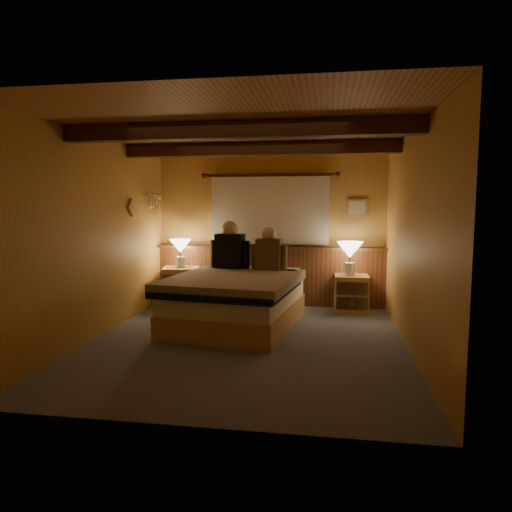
% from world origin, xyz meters
% --- Properties ---
extents(floor, '(4.20, 4.20, 0.00)m').
position_xyz_m(floor, '(0.00, 0.00, 0.00)').
color(floor, '#535A63').
rests_on(floor, ground).
extents(ceiling, '(4.20, 4.20, 0.00)m').
position_xyz_m(ceiling, '(0.00, 0.00, 2.40)').
color(ceiling, '#BF8A47').
rests_on(ceiling, wall_back).
extents(wall_back, '(3.60, 0.00, 3.60)m').
position_xyz_m(wall_back, '(0.00, 2.10, 1.20)').
color(wall_back, '#DBA24E').
rests_on(wall_back, floor).
extents(wall_left, '(0.00, 4.20, 4.20)m').
position_xyz_m(wall_left, '(-1.80, 0.00, 1.20)').
color(wall_left, '#DBA24E').
rests_on(wall_left, floor).
extents(wall_right, '(0.00, 4.20, 4.20)m').
position_xyz_m(wall_right, '(1.80, 0.00, 1.20)').
color(wall_right, '#DBA24E').
rests_on(wall_right, floor).
extents(wall_front, '(3.60, 0.00, 3.60)m').
position_xyz_m(wall_front, '(0.00, -2.10, 1.20)').
color(wall_front, '#DBA24E').
rests_on(wall_front, floor).
extents(wainscot, '(3.60, 0.23, 0.94)m').
position_xyz_m(wainscot, '(0.00, 2.04, 0.49)').
color(wainscot, brown).
rests_on(wainscot, wall_back).
extents(curtain_window, '(2.18, 0.09, 1.11)m').
position_xyz_m(curtain_window, '(0.00, 2.03, 1.52)').
color(curtain_window, '#442811').
rests_on(curtain_window, wall_back).
extents(ceiling_beams, '(3.60, 1.65, 0.16)m').
position_xyz_m(ceiling_beams, '(0.00, 0.15, 2.31)').
color(ceiling_beams, '#442811').
rests_on(ceiling_beams, ceiling).
extents(coat_rail, '(0.05, 0.55, 0.24)m').
position_xyz_m(coat_rail, '(-1.72, 1.58, 1.67)').
color(coat_rail, silver).
rests_on(coat_rail, wall_left).
extents(framed_print, '(0.30, 0.04, 0.25)m').
position_xyz_m(framed_print, '(1.35, 2.08, 1.55)').
color(framed_print, tan).
rests_on(framed_print, wall_back).
extents(bed, '(1.77, 2.16, 0.67)m').
position_xyz_m(bed, '(-0.26, 0.66, 0.35)').
color(bed, tan).
rests_on(bed, floor).
extents(nightstand_left, '(0.65, 0.61, 0.61)m').
position_xyz_m(nightstand_left, '(-1.36, 1.72, 0.31)').
color(nightstand_left, tan).
rests_on(nightstand_left, floor).
extents(nightstand_right, '(0.50, 0.45, 0.54)m').
position_xyz_m(nightstand_right, '(1.27, 1.75, 0.27)').
color(nightstand_right, tan).
rests_on(nightstand_right, floor).
extents(lamp_left, '(0.34, 0.34, 0.44)m').
position_xyz_m(lamp_left, '(-1.36, 1.71, 0.93)').
color(lamp_left, white).
rests_on(lamp_left, nightstand_left).
extents(lamp_right, '(0.39, 0.39, 0.50)m').
position_xyz_m(lamp_right, '(1.23, 1.72, 0.90)').
color(lamp_right, white).
rests_on(lamp_right, nightstand_right).
extents(person_left, '(0.58, 0.28, 0.71)m').
position_xyz_m(person_left, '(-0.49, 1.33, 0.96)').
color(person_left, black).
rests_on(person_left, bed).
extents(person_right, '(0.52, 0.25, 0.63)m').
position_xyz_m(person_right, '(0.09, 1.26, 0.92)').
color(person_right, brown).
rests_on(person_right, bed).
extents(duffel_bag, '(0.49, 0.30, 0.35)m').
position_xyz_m(duffel_bag, '(-1.04, 1.26, 0.15)').
color(duffel_bag, black).
rests_on(duffel_bag, floor).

